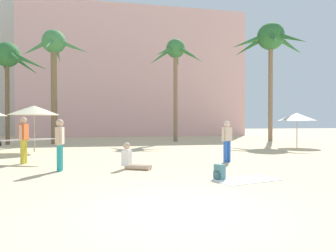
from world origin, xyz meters
name	(u,v)px	position (x,y,z in m)	size (l,w,h in m)	color
ground	(175,212)	(0.00, 0.00, 0.00)	(120.00, 120.00, 0.00)	beige
hotel_pink	(135,76)	(2.22, 32.17, 7.28)	(25.26, 8.48, 14.56)	beige
hotel_tower_gray	(26,20)	(-11.81, 38.38, 15.25)	(16.31, 8.65, 30.49)	beige
palm_tree_far_left	(176,57)	(4.29, 18.69, 6.89)	(4.53, 4.54, 8.33)	#896B4C
palm_tree_left	(7,59)	(-8.05, 17.80, 5.99)	(5.58, 5.16, 7.19)	brown
palm_tree_center	(54,53)	(-4.94, 17.81, 6.59)	(4.77, 4.64, 8.24)	brown
palm_tree_far_right	(271,42)	(12.15, 17.70, 8.26)	(6.55, 5.99, 9.83)	#896B4C
cafe_umbrella_0	(297,117)	(10.68, 11.94, 1.92)	(2.37, 2.37, 2.17)	gray
cafe_umbrella_1	(34,110)	(-5.01, 12.00, 2.23)	(2.62, 2.62, 2.48)	gray
beach_towel	(246,180)	(2.55, 2.46, 0.01)	(1.77, 0.95, 0.01)	white
backpack	(219,172)	(1.88, 2.71, 0.20)	(0.32, 0.34, 0.42)	slate
person_near_left	(132,160)	(-0.37, 5.04, 0.31)	(1.03, 0.79, 0.91)	#D1A889
person_far_left	(25,139)	(-4.33, 7.33, 0.95)	(2.73, 1.21, 1.79)	gold
person_far_right	(227,140)	(3.51, 6.08, 0.90)	(0.57, 0.39, 1.64)	blue
person_mid_center	(60,143)	(-2.70, 5.10, 0.93)	(0.25, 0.60, 1.69)	teal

